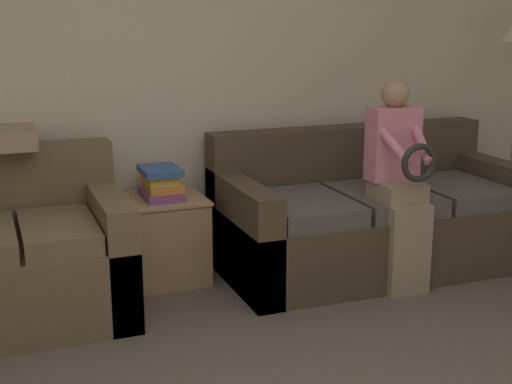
# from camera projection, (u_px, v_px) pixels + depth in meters

# --- Properties ---
(wall_back) EXTENTS (7.55, 0.06, 2.55)m
(wall_back) POSITION_uv_depth(u_px,v_px,m) (138.00, 64.00, 4.27)
(wall_back) COLOR beige
(wall_back) RESTS_ON ground_plane
(couch_main) EXTENTS (1.93, 0.93, 0.85)m
(couch_main) POSITION_uv_depth(u_px,v_px,m) (371.00, 218.00, 4.52)
(couch_main) COLOR #473828
(couch_main) RESTS_ON ground_plane
(child_left_seated) EXTENTS (0.30, 0.37, 1.21)m
(child_left_seated) POSITION_uv_depth(u_px,v_px,m) (400.00, 177.00, 4.07)
(child_left_seated) COLOR gray
(child_left_seated) RESTS_ON ground_plane
(side_shelf) EXTENTS (0.50, 0.48, 0.51)m
(side_shelf) POSITION_uv_depth(u_px,v_px,m) (163.00, 238.00, 4.27)
(side_shelf) COLOR #9E7A51
(side_shelf) RESTS_ON ground_plane
(book_stack) EXTENTS (0.22, 0.32, 0.18)m
(book_stack) POSITION_uv_depth(u_px,v_px,m) (161.00, 183.00, 4.19)
(book_stack) COLOR #7A4284
(book_stack) RESTS_ON side_shelf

